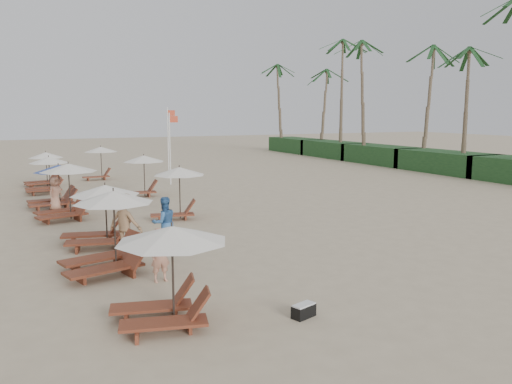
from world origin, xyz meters
name	(u,v)px	position (x,y,z in m)	size (l,w,h in m)	color
ground	(282,248)	(0.00, 0.00, 0.00)	(160.00, 160.00, 0.00)	tan
shrub_hedge	(445,162)	(22.00, 14.50, 0.80)	(3.20, 53.00, 1.60)	#193D1C
palm_row	(442,40)	(21.91, 15.40, 9.91)	(7.00, 52.00, 12.30)	brown
lounger_station_0	(164,270)	(-5.33, -4.51, 1.21)	(2.62, 2.45, 2.16)	brown
lounger_station_1	(105,236)	(-5.83, -0.13, 1.08)	(2.79, 2.52, 2.35)	brown
lounger_station_2	(98,216)	(-5.49, 3.11, 1.04)	(2.77, 2.40, 2.10)	brown
lounger_station_3	(63,192)	(-6.10, 8.39, 1.18)	(2.77, 2.41, 2.40)	brown
lounger_station_4	(54,187)	(-6.24, 11.57, 1.01)	(2.72, 2.32, 2.06)	brown
lounger_station_5	(45,175)	(-6.26, 16.56, 1.06)	(2.49, 2.19, 2.06)	brown
lounger_station_6	(43,170)	(-6.21, 19.61, 1.03)	(2.46, 2.14, 2.11)	brown
inland_station_0	(177,186)	(-1.70, 6.36, 1.44)	(2.62, 2.24, 2.22)	brown
inland_station_1	(141,172)	(-1.64, 13.07, 1.37)	(2.70, 2.24, 2.22)	brown
inland_station_2	(99,158)	(-2.50, 21.48, 1.49)	(2.51, 2.24, 2.22)	brown
beachgoer_near	(160,255)	(-4.64, -1.64, 0.74)	(0.54, 0.36, 1.49)	tan
beachgoer_mid_a	(164,223)	(-3.56, 1.78, 0.88)	(0.85, 0.67, 1.76)	#33629A
beachgoer_mid_b	(125,222)	(-4.77, 2.19, 0.95)	(1.23, 0.71, 1.90)	#8E6A48
beachgoer_far_b	(55,193)	(-6.24, 10.80, 0.79)	(0.77, 0.50, 1.58)	tan
duffel_bag	(304,310)	(-2.43, -5.49, 0.16)	(0.62, 0.44, 0.31)	black
flag_pole_near	(170,145)	(1.17, 16.92, 2.50)	(0.60, 0.08, 4.52)	silver
flag_pole_far	(168,138)	(2.41, 21.59, 2.70)	(0.60, 0.08, 4.89)	silver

